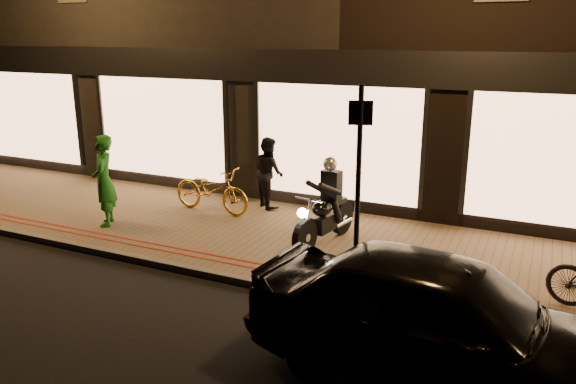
{
  "coord_description": "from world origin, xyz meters",
  "views": [
    {
      "loc": [
        4.04,
        -6.97,
        3.8
      ],
      "look_at": [
        -0.05,
        1.69,
        1.1
      ],
      "focal_mm": 35.0,
      "sensor_mm": 36.0,
      "label": 1
    }
  ],
  "objects_px": {
    "motorcycle": "(326,211)",
    "parked_car": "(443,320)",
    "bicycle_gold": "(211,190)",
    "person_green": "(104,181)",
    "sign_post": "(358,176)"
  },
  "relations": [
    {
      "from": "person_green",
      "to": "parked_car",
      "type": "bearing_deg",
      "value": 36.68
    },
    {
      "from": "motorcycle",
      "to": "sign_post",
      "type": "relative_size",
      "value": 0.64
    },
    {
      "from": "bicycle_gold",
      "to": "parked_car",
      "type": "relative_size",
      "value": 0.42
    },
    {
      "from": "bicycle_gold",
      "to": "person_green",
      "type": "relative_size",
      "value": 1.03
    },
    {
      "from": "motorcycle",
      "to": "sign_post",
      "type": "bearing_deg",
      "value": -43.04
    },
    {
      "from": "sign_post",
      "to": "parked_car",
      "type": "distance_m",
      "value": 2.73
    },
    {
      "from": "motorcycle",
      "to": "person_green",
      "type": "height_order",
      "value": "person_green"
    },
    {
      "from": "motorcycle",
      "to": "parked_car",
      "type": "height_order",
      "value": "motorcycle"
    },
    {
      "from": "motorcycle",
      "to": "person_green",
      "type": "xyz_separation_m",
      "value": [
        -4.33,
        -0.9,
        0.29
      ]
    },
    {
      "from": "sign_post",
      "to": "bicycle_gold",
      "type": "height_order",
      "value": "sign_post"
    },
    {
      "from": "bicycle_gold",
      "to": "parked_car",
      "type": "height_order",
      "value": "parked_car"
    },
    {
      "from": "person_green",
      "to": "bicycle_gold",
      "type": "bearing_deg",
      "value": 103.38
    },
    {
      "from": "bicycle_gold",
      "to": "person_green",
      "type": "distance_m",
      "value": 2.2
    },
    {
      "from": "sign_post",
      "to": "parked_car",
      "type": "xyz_separation_m",
      "value": [
        1.64,
        -1.91,
        -1.04
      ]
    },
    {
      "from": "sign_post",
      "to": "person_green",
      "type": "xyz_separation_m",
      "value": [
        -5.35,
        0.42,
        -0.77
      ]
    }
  ]
}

